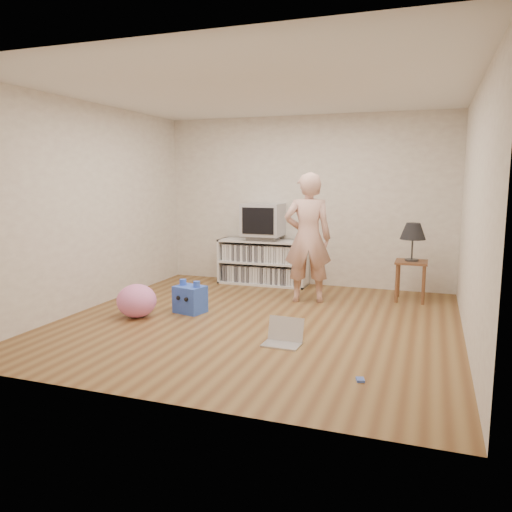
{
  "coord_description": "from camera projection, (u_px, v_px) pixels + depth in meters",
  "views": [
    {
      "loc": [
        1.86,
        -5.32,
        1.66
      ],
      "look_at": [
        -0.16,
        0.4,
        0.71
      ],
      "focal_mm": 35.0,
      "sensor_mm": 36.0,
      "label": 1
    }
  ],
  "objects": [
    {
      "name": "ground",
      "position": [
        257.0,
        322.0,
        5.82
      ],
      "size": [
        4.5,
        4.5,
        0.0
      ],
      "primitive_type": "plane",
      "color": "brown",
      "rests_on": "ground"
    },
    {
      "name": "walls",
      "position": [
        257.0,
        210.0,
        5.62
      ],
      "size": [
        4.52,
        4.52,
        2.6
      ],
      "color": "beige",
      "rests_on": "ground"
    },
    {
      "name": "ceiling",
      "position": [
        258.0,
        91.0,
        5.42
      ],
      "size": [
        4.5,
        4.5,
        0.01
      ],
      "primitive_type": "cube",
      "color": "white",
      "rests_on": "walls"
    },
    {
      "name": "media_unit",
      "position": [
        264.0,
        262.0,
        7.87
      ],
      "size": [
        1.4,
        0.45,
        0.7
      ],
      "color": "white",
      "rests_on": "ground"
    },
    {
      "name": "dvd_deck",
      "position": [
        263.0,
        238.0,
        7.79
      ],
      "size": [
        0.45,
        0.35,
        0.07
      ],
      "primitive_type": "cube",
      "color": "gray",
      "rests_on": "media_unit"
    },
    {
      "name": "crt_tv",
      "position": [
        263.0,
        220.0,
        7.75
      ],
      "size": [
        0.6,
        0.53,
        0.5
      ],
      "color": "#A9A9AF",
      "rests_on": "dvd_deck"
    },
    {
      "name": "side_table",
      "position": [
        411.0,
        271.0,
        6.76
      ],
      "size": [
        0.42,
        0.42,
        0.55
      ],
      "color": "brown",
      "rests_on": "ground"
    },
    {
      "name": "table_lamp",
      "position": [
        413.0,
        232.0,
        6.68
      ],
      "size": [
        0.34,
        0.34,
        0.52
      ],
      "color": "#333333",
      "rests_on": "side_table"
    },
    {
      "name": "person",
      "position": [
        308.0,
        238.0,
        6.65
      ],
      "size": [
        0.72,
        0.56,
        1.73
      ],
      "primitive_type": "imported",
      "rotation": [
        0.0,
        0.0,
        3.4
      ],
      "color": "#E0AB99",
      "rests_on": "ground"
    },
    {
      "name": "laptop",
      "position": [
        284.0,
        337.0,
        5.04
      ],
      "size": [
        0.38,
        0.31,
        0.26
      ],
      "rotation": [
        0.0,
        0.0,
        -0.04
      ],
      "color": "silver",
      "rests_on": "ground"
    },
    {
      "name": "playing_cards",
      "position": [
        360.0,
        380.0,
        4.12
      ],
      "size": [
        0.09,
        0.1,
        0.02
      ],
      "primitive_type": "cube",
      "rotation": [
        0.0,
        0.0,
        0.29
      ],
      "color": "#4A67C7",
      "rests_on": "ground"
    },
    {
      "name": "plush_blue",
      "position": [
        190.0,
        299.0,
        6.2
      ],
      "size": [
        0.41,
        0.36,
        0.41
      ],
      "rotation": [
        0.0,
        0.0,
        -0.25
      ],
      "color": "blue",
      "rests_on": "ground"
    },
    {
      "name": "plush_pink",
      "position": [
        137.0,
        301.0,
        5.99
      ],
      "size": [
        0.6,
        0.6,
        0.4
      ],
      "primitive_type": "ellipsoid",
      "rotation": [
        0.0,
        0.0,
        0.34
      ],
      "color": "pink",
      "rests_on": "ground"
    }
  ]
}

